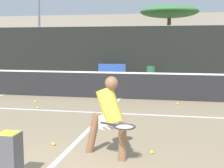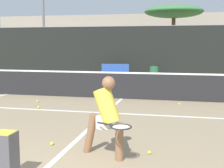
{
  "view_description": "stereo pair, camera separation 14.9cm",
  "coord_description": "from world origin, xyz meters",
  "px_view_note": "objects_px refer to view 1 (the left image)",
  "views": [
    {
      "loc": [
        1.86,
        -3.11,
        1.93
      ],
      "look_at": [
        0.38,
        4.29,
        0.95
      ],
      "focal_mm": 50.0,
      "sensor_mm": 36.0,
      "label": 1
    },
    {
      "loc": [
        2.0,
        -3.08,
        1.93
      ],
      "look_at": [
        0.38,
        4.29,
        0.95
      ],
      "focal_mm": 50.0,
      "sensor_mm": 36.0,
      "label": 2
    }
  ],
  "objects_px": {
    "courtside_bench": "(112,71)",
    "parked_car": "(120,64)",
    "player_practicing": "(109,114)",
    "trash_bin": "(151,73)",
    "ball_hopper": "(10,156)"
  },
  "relations": [
    {
      "from": "player_practicing",
      "to": "ball_hopper",
      "type": "relative_size",
      "value": 1.97
    },
    {
      "from": "player_practicing",
      "to": "trash_bin",
      "type": "relative_size",
      "value": 1.63
    },
    {
      "from": "player_practicing",
      "to": "trash_bin",
      "type": "bearing_deg",
      "value": 114.26
    },
    {
      "from": "player_practicing",
      "to": "parked_car",
      "type": "distance_m",
      "value": 15.85
    },
    {
      "from": "courtside_bench",
      "to": "parked_car",
      "type": "distance_m",
      "value": 4.49
    },
    {
      "from": "player_practicing",
      "to": "trash_bin",
      "type": "distance_m",
      "value": 10.96
    },
    {
      "from": "trash_bin",
      "to": "parked_car",
      "type": "relative_size",
      "value": 0.2
    },
    {
      "from": "ball_hopper",
      "to": "parked_car",
      "type": "distance_m",
      "value": 16.92
    },
    {
      "from": "courtside_bench",
      "to": "trash_bin",
      "type": "relative_size",
      "value": 1.74
    },
    {
      "from": "ball_hopper",
      "to": "trash_bin",
      "type": "distance_m",
      "value": 12.21
    },
    {
      "from": "player_practicing",
      "to": "courtside_bench",
      "type": "xyz_separation_m",
      "value": [
        -2.2,
        11.17,
        -0.29
      ]
    },
    {
      "from": "trash_bin",
      "to": "parked_car",
      "type": "distance_m",
      "value": 5.3
    },
    {
      "from": "ball_hopper",
      "to": "parked_car",
      "type": "height_order",
      "value": "parked_car"
    },
    {
      "from": "ball_hopper",
      "to": "trash_bin",
      "type": "xyz_separation_m",
      "value": [
        1.05,
        12.16,
        0.06
      ]
    },
    {
      "from": "player_practicing",
      "to": "courtside_bench",
      "type": "bearing_deg",
      "value": 124.84
    }
  ]
}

